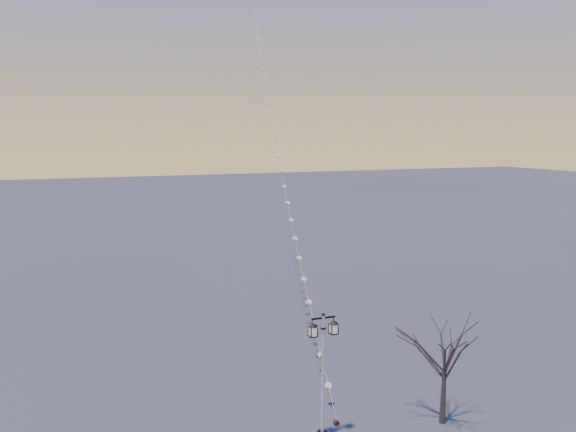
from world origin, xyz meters
TOP-DOWN VIEW (x-y plane):
  - street_lamp at (0.23, 0.18)m, footprint 1.35×0.59m
  - bare_tree at (5.58, -0.57)m, footprint 2.70×2.70m
  - kite_train at (7.31, 24.93)m, footprint 12.69×48.55m

SIDE VIEW (x-z plane):
  - street_lamp at x=0.23m, z-range 0.28..5.60m
  - bare_tree at x=5.58m, z-range 0.87..5.34m
  - kite_train at x=7.31m, z-range -0.08..31.02m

